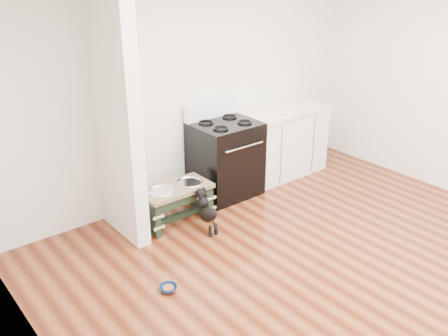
# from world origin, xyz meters

# --- Properties ---
(ground) EXTENTS (5.00, 5.00, 0.00)m
(ground) POSITION_xyz_m (0.00, 0.00, 0.00)
(ground) COLOR #441A0C
(ground) RESTS_ON ground
(room_shell) EXTENTS (5.00, 5.00, 5.00)m
(room_shell) POSITION_xyz_m (0.00, 0.00, 1.62)
(room_shell) COLOR silver
(room_shell) RESTS_ON ground
(partition_wall) EXTENTS (0.15, 0.80, 2.70)m
(partition_wall) POSITION_xyz_m (-1.18, 2.10, 1.35)
(partition_wall) COLOR silver
(partition_wall) RESTS_ON ground
(oven_range) EXTENTS (0.76, 0.69, 1.14)m
(oven_range) POSITION_xyz_m (0.25, 2.16, 0.48)
(oven_range) COLOR black
(oven_range) RESTS_ON ground
(cabinet_run) EXTENTS (1.24, 0.64, 0.91)m
(cabinet_run) POSITION_xyz_m (1.23, 2.18, 0.45)
(cabinet_run) COLOR white
(cabinet_run) RESTS_ON ground
(dog_feeder) EXTENTS (0.78, 0.42, 0.45)m
(dog_feeder) POSITION_xyz_m (-0.63, 1.92, 0.31)
(dog_feeder) COLOR black
(dog_feeder) RESTS_ON ground
(puppy) EXTENTS (0.14, 0.40, 0.48)m
(puppy) POSITION_xyz_m (-0.49, 1.56, 0.26)
(puppy) COLOR black
(puppy) RESTS_ON ground
(floor_bowl) EXTENTS (0.20, 0.20, 0.05)m
(floor_bowl) POSITION_xyz_m (-1.39, 0.93, 0.03)
(floor_bowl) COLOR navy
(floor_bowl) RESTS_ON ground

